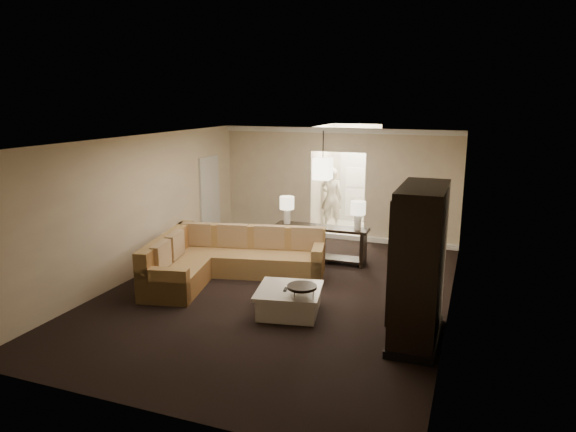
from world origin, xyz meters
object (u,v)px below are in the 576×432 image
at_px(armoire, 418,268).
at_px(drink_table, 302,295).
at_px(console_table, 321,241).
at_px(person, 332,194).
at_px(sectional_sofa, 225,259).
at_px(coffee_table, 289,300).

relative_size(armoire, drink_table, 3.87).
height_order(console_table, person, person).
distance_m(sectional_sofa, person, 4.83).
bearing_deg(sectional_sofa, drink_table, -46.19).
bearing_deg(armoire, coffee_table, 174.14).
bearing_deg(person, console_table, 96.43).
xyz_separation_m(armoire, drink_table, (-1.78, -0.00, -0.68)).
height_order(drink_table, person, person).
bearing_deg(person, drink_table, 96.15).
distance_m(coffee_table, armoire, 2.27).
xyz_separation_m(sectional_sofa, armoire, (3.88, -1.40, 0.73)).
height_order(sectional_sofa, coffee_table, sectional_sofa).
bearing_deg(coffee_table, console_table, 96.32).
bearing_deg(console_table, drink_table, -79.44).
bearing_deg(drink_table, coffee_table, 143.75).
distance_m(coffee_table, drink_table, 0.43).
relative_size(console_table, armoire, 0.89).
bearing_deg(coffee_table, person, 99.22).
height_order(sectional_sofa, armoire, armoire).
bearing_deg(drink_table, person, 101.59).
xyz_separation_m(sectional_sofa, coffee_table, (1.80, -1.19, -0.16)).
height_order(console_table, drink_table, console_table).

